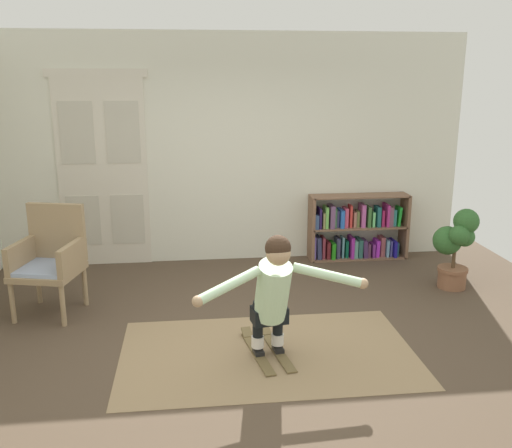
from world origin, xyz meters
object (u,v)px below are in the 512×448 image
object	(u,v)px
wicker_chair	(50,257)
skis_pair	(267,349)
bookshelf	(356,230)
person_skier	(273,289)
potted_plant	(455,245)

from	to	relation	value
wicker_chair	skis_pair	bearing A→B (deg)	-29.11
bookshelf	person_skier	distance (m)	3.08
bookshelf	wicker_chair	xyz separation A→B (m)	(-3.59, -1.34, 0.20)
bookshelf	skis_pair	bearing A→B (deg)	-121.49
potted_plant	bookshelf	bearing A→B (deg)	124.99
bookshelf	skis_pair	xyz separation A→B (m)	(-1.53, -2.50, -0.36)
skis_pair	person_skier	xyz separation A→B (m)	(0.03, -0.18, 0.64)
wicker_chair	skis_pair	world-z (taller)	wicker_chair
bookshelf	skis_pair	world-z (taller)	bookshelf
person_skier	potted_plant	bearing A→B (deg)	33.05
wicker_chair	potted_plant	world-z (taller)	wicker_chair
bookshelf	potted_plant	xyz separation A→B (m)	(0.82, -1.17, 0.12)
bookshelf	potted_plant	distance (m)	1.43
bookshelf	potted_plant	size ratio (longest dim) A/B	1.41
bookshelf	skis_pair	size ratio (longest dim) A/B	1.52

